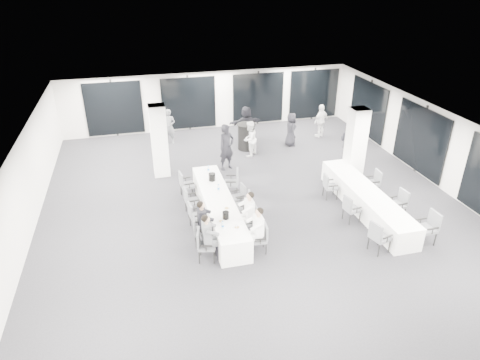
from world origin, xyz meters
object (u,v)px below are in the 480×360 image
(chair_main_right_mid, at_px, (245,204))
(ice_bucket_far, at_px, (212,177))
(chair_main_left_far, at_px, (185,183))
(standing_guest_e, at_px, (291,127))
(ice_bucket_near, at_px, (226,215))
(chair_side_right_far, at_px, (374,181))
(chair_main_left_second, at_px, (199,229))
(chair_side_right_near, at_px, (429,226))
(chair_side_right_mid, at_px, (399,202))
(chair_main_left_near, at_px, (203,243))
(chair_main_right_far, at_px, (233,181))
(chair_side_left_far, at_px, (329,185))
(chair_main_right_near, at_px, (261,237))
(standing_guest_a, at_px, (227,144))
(chair_main_right_second, at_px, (253,219))
(chair_side_left_mid, at_px, (350,207))
(chair_main_right_fourth, at_px, (240,195))
(standing_guest_d, at_px, (321,119))
(banquet_table_side, at_px, (366,200))
(standing_guest_h, at_px, (349,139))
(chair_main_left_fourth, at_px, (190,200))
(standing_guest_b, at_px, (250,137))
(cocktail_table, at_px, (246,136))
(chair_side_left_near, at_px, (378,235))
(standing_guest_g, at_px, (169,124))
(banquet_table_main, at_px, (219,209))
(standing_guest_f, at_px, (246,122))

(chair_main_right_mid, distance_m, ice_bucket_far, 1.72)
(chair_main_left_far, height_order, standing_guest_e, standing_guest_e)
(ice_bucket_near, bearing_deg, chair_main_right_mid, 49.56)
(ice_bucket_near, bearing_deg, chair_side_right_far, 14.64)
(chair_main_left_second, relative_size, chair_side_right_near, 0.92)
(chair_side_right_mid, bearing_deg, chair_main_left_near, 89.92)
(chair_main_right_far, relative_size, chair_side_left_far, 1.11)
(chair_main_left_far, distance_m, chair_side_right_far, 6.66)
(chair_main_right_near, relative_size, ice_bucket_near, 3.89)
(standing_guest_a, height_order, ice_bucket_near, standing_guest_a)
(chair_main_right_second, distance_m, chair_side_left_mid, 3.18)
(chair_main_left_near, bearing_deg, chair_main_right_mid, 150.04)
(standing_guest_a, bearing_deg, chair_main_right_fourth, -117.88)
(chair_side_left_far, relative_size, standing_guest_d, 0.51)
(banquet_table_side, distance_m, ice_bucket_far, 5.20)
(banquet_table_side, relative_size, chair_main_left_far, 5.19)
(standing_guest_h, bearing_deg, chair_main_left_fourth, 84.11)
(standing_guest_d, relative_size, ice_bucket_near, 8.01)
(chair_main_right_fourth, xyz_separation_m, chair_side_right_mid, (4.84, -1.80, 0.05))
(standing_guest_b, height_order, standing_guest_e, standing_guest_b)
(cocktail_table, distance_m, chair_side_right_far, 6.12)
(chair_main_right_near, relative_size, chair_main_right_far, 0.87)
(chair_side_left_far, distance_m, standing_guest_a, 4.38)
(chair_main_left_far, bearing_deg, standing_guest_e, 118.26)
(chair_side_right_near, bearing_deg, cocktail_table, 20.08)
(chair_main_left_near, height_order, chair_side_left_far, chair_main_left_near)
(chair_main_left_second, distance_m, standing_guest_h, 8.16)
(chair_main_right_mid, distance_m, chair_side_left_near, 4.13)
(chair_side_left_far, height_order, chair_side_right_near, chair_side_right_near)
(chair_main_left_near, height_order, standing_guest_g, standing_guest_g)
(chair_main_left_near, xyz_separation_m, standing_guest_d, (7.02, 8.04, 0.34))
(chair_main_left_near, xyz_separation_m, chair_side_left_far, (4.84, 2.39, -0.03))
(chair_main_left_far, xyz_separation_m, chair_side_right_far, (6.50, -1.43, -0.02))
(chair_side_right_mid, distance_m, chair_side_right_far, 1.58)
(chair_main_right_fourth, relative_size, standing_guest_g, 0.48)
(standing_guest_d, height_order, ice_bucket_near, standing_guest_d)
(standing_guest_e, bearing_deg, ice_bucket_far, 136.30)
(chair_main_left_fourth, height_order, chair_main_right_far, chair_main_right_far)
(chair_main_right_mid, bearing_deg, banquet_table_main, 85.60)
(chair_main_right_mid, distance_m, chair_side_right_near, 5.50)
(standing_guest_h, xyz_separation_m, ice_bucket_far, (-6.04, -1.77, -0.12))
(chair_main_left_far, relative_size, chair_side_right_near, 0.94)
(standing_guest_d, bearing_deg, chair_main_right_far, 14.06)
(standing_guest_e, xyz_separation_m, standing_guest_h, (1.66, -2.31, 0.15))
(chair_side_left_far, bearing_deg, chair_main_right_fourth, -85.36)
(standing_guest_b, bearing_deg, banquet_table_side, 73.46)
(chair_main_right_mid, relative_size, chair_side_right_far, 1.04)
(standing_guest_a, distance_m, standing_guest_f, 3.11)
(chair_main_right_near, distance_m, chair_main_right_far, 3.44)
(chair_side_right_far, distance_m, ice_bucket_far, 5.72)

